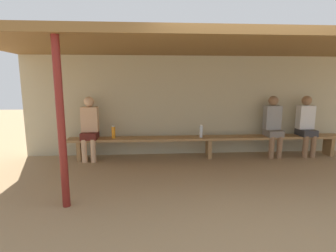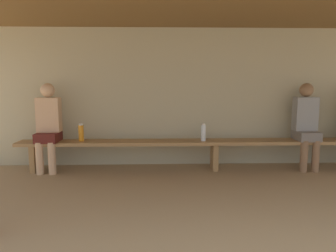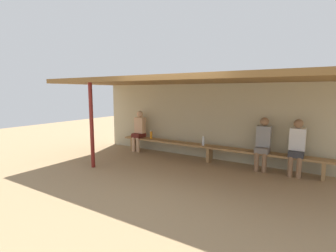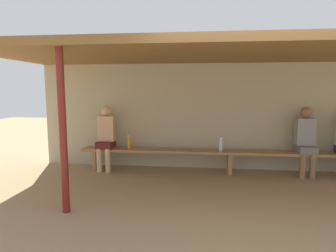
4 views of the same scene
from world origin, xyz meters
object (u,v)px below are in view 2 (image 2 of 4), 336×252
at_px(player_rightmost, 306,123).
at_px(water_bottle_clear, 81,133).
at_px(bench, 215,145).
at_px(water_bottle_blue, 203,133).
at_px(player_shirtless_tan, 48,124).

bearing_deg(player_rightmost, water_bottle_clear, 179.75).
relative_size(bench, water_bottle_clear, 22.55).
bearing_deg(water_bottle_blue, water_bottle_clear, 178.24).
bearing_deg(player_rightmost, water_bottle_blue, -178.50).
relative_size(player_rightmost, water_bottle_blue, 4.94).
height_order(bench, player_rightmost, player_rightmost).
distance_m(water_bottle_blue, water_bottle_clear, 1.86).
relative_size(water_bottle_blue, water_bottle_clear, 1.02).
distance_m(player_shirtless_tan, water_bottle_blue, 2.35).
distance_m(player_rightmost, water_bottle_blue, 1.61).
bearing_deg(water_bottle_clear, player_shirtless_tan, -178.20).
bearing_deg(water_bottle_clear, water_bottle_blue, -1.76).
bearing_deg(water_bottle_blue, player_rightmost, 1.50).
bearing_deg(player_shirtless_tan, bench, -0.07).
height_order(player_shirtless_tan, water_bottle_blue, player_shirtless_tan).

